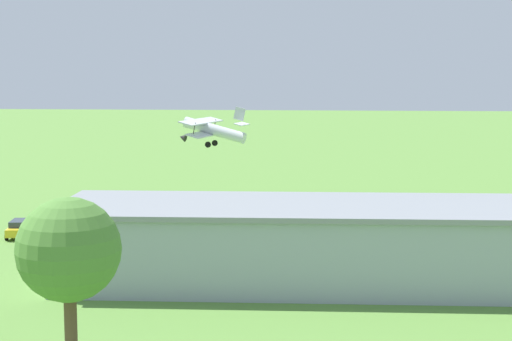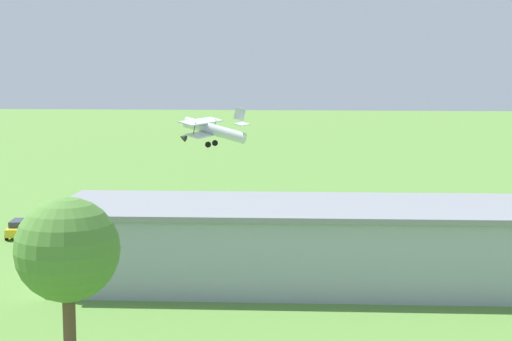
{
  "view_description": "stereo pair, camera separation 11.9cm",
  "coord_description": "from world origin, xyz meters",
  "px_view_note": "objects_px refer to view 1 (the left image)",
  "views": [
    {
      "loc": [
        -3.47,
        86.13,
        14.77
      ],
      "look_at": [
        2.97,
        9.67,
        5.1
      ],
      "focal_mm": 57.33,
      "sensor_mm": 36.0,
      "label": 1
    },
    {
      "loc": [
        -3.59,
        86.12,
        14.77
      ],
      "look_at": [
        2.97,
        9.67,
        5.1
      ],
      "focal_mm": 57.33,
      "sensor_mm": 36.0,
      "label": 2
    }
  ],
  "objects_px": {
    "person_by_parked_cars": "(183,220)",
    "car_green": "(97,229)",
    "person_crossing_taxiway": "(100,240)",
    "person_at_fence_line": "(188,223)",
    "tree_near_perimeter_road": "(69,251)",
    "car_yellow": "(21,228)",
    "biplane": "(212,130)",
    "hangar": "(343,244)"
  },
  "relations": [
    {
      "from": "car_yellow",
      "to": "car_green",
      "type": "bearing_deg",
      "value": 178.52
    },
    {
      "from": "car_yellow",
      "to": "tree_near_perimeter_road",
      "type": "distance_m",
      "value": 37.56
    },
    {
      "from": "person_at_fence_line",
      "to": "biplane",
      "type": "bearing_deg",
      "value": -91.28
    },
    {
      "from": "car_yellow",
      "to": "person_at_fence_line",
      "type": "relative_size",
      "value": 2.54
    },
    {
      "from": "hangar",
      "to": "person_crossing_taxiway",
      "type": "bearing_deg",
      "value": -24.93
    },
    {
      "from": "person_by_parked_cars",
      "to": "person_crossing_taxiway",
      "type": "xyz_separation_m",
      "value": [
        5.38,
        8.5,
        -0.09
      ]
    },
    {
      "from": "hangar",
      "to": "person_at_fence_line",
      "type": "relative_size",
      "value": 23.0
    },
    {
      "from": "hangar",
      "to": "person_by_parked_cars",
      "type": "bearing_deg",
      "value": -51.05
    },
    {
      "from": "car_yellow",
      "to": "person_crossing_taxiway",
      "type": "bearing_deg",
      "value": 153.61
    },
    {
      "from": "hangar",
      "to": "car_green",
      "type": "bearing_deg",
      "value": -31.89
    },
    {
      "from": "hangar",
      "to": "car_yellow",
      "type": "height_order",
      "value": "hangar"
    },
    {
      "from": "hangar",
      "to": "tree_near_perimeter_road",
      "type": "xyz_separation_m",
      "value": [
        12.64,
        20.58,
        3.91
      ]
    },
    {
      "from": "hangar",
      "to": "tree_near_perimeter_road",
      "type": "height_order",
      "value": "tree_near_perimeter_road"
    },
    {
      "from": "biplane",
      "to": "tree_near_perimeter_road",
      "type": "distance_m",
      "value": 51.01
    },
    {
      "from": "car_yellow",
      "to": "person_crossing_taxiway",
      "type": "distance_m",
      "value": 9.23
    },
    {
      "from": "car_yellow",
      "to": "person_at_fence_line",
      "type": "height_order",
      "value": "person_at_fence_line"
    },
    {
      "from": "person_crossing_taxiway",
      "to": "biplane",
      "type": "bearing_deg",
      "value": -106.6
    },
    {
      "from": "car_yellow",
      "to": "person_at_fence_line",
      "type": "distance_m",
      "value": 14.66
    },
    {
      "from": "person_at_fence_line",
      "to": "person_by_parked_cars",
      "type": "distance_m",
      "value": 1.36
    },
    {
      "from": "biplane",
      "to": "car_green",
      "type": "relative_size",
      "value": 2.13
    },
    {
      "from": "hangar",
      "to": "person_crossing_taxiway",
      "type": "relative_size",
      "value": 25.75
    },
    {
      "from": "tree_near_perimeter_road",
      "to": "car_yellow",
      "type": "bearing_deg",
      "value": -65.71
    },
    {
      "from": "biplane",
      "to": "person_at_fence_line",
      "type": "relative_size",
      "value": 5.21
    },
    {
      "from": "person_at_fence_line",
      "to": "person_crossing_taxiway",
      "type": "relative_size",
      "value": 1.12
    },
    {
      "from": "person_by_parked_cars",
      "to": "tree_near_perimeter_road",
      "type": "height_order",
      "value": "tree_near_perimeter_road"
    },
    {
      "from": "person_crossing_taxiway",
      "to": "person_by_parked_cars",
      "type": "bearing_deg",
      "value": -122.31
    },
    {
      "from": "person_at_fence_line",
      "to": "car_yellow",
      "type": "bearing_deg",
      "value": 12.62
    },
    {
      "from": "person_at_fence_line",
      "to": "hangar",
      "type": "bearing_deg",
      "value": 129.6
    },
    {
      "from": "tree_near_perimeter_road",
      "to": "person_by_parked_cars",
      "type": "bearing_deg",
      "value": -87.58
    },
    {
      "from": "hangar",
      "to": "person_at_fence_line",
      "type": "height_order",
      "value": "hangar"
    },
    {
      "from": "biplane",
      "to": "person_at_fence_line",
      "type": "xyz_separation_m",
      "value": [
        0.31,
        13.98,
        -7.4
      ]
    },
    {
      "from": "car_green",
      "to": "person_at_fence_line",
      "type": "bearing_deg",
      "value": -155.39
    },
    {
      "from": "car_yellow",
      "to": "person_at_fence_line",
      "type": "bearing_deg",
      "value": -167.38
    },
    {
      "from": "person_by_parked_cars",
      "to": "biplane",
      "type": "bearing_deg",
      "value": -94.33
    },
    {
      "from": "person_by_parked_cars",
      "to": "car_green",
      "type": "bearing_deg",
      "value": 34.25
    },
    {
      "from": "biplane",
      "to": "person_crossing_taxiway",
      "type": "distance_m",
      "value": 23.44
    },
    {
      "from": "person_by_parked_cars",
      "to": "person_crossing_taxiway",
      "type": "relative_size",
      "value": 1.11
    },
    {
      "from": "person_at_fence_line",
      "to": "person_crossing_taxiway",
      "type": "xyz_separation_m",
      "value": [
        6.03,
        7.31,
        -0.1
      ]
    },
    {
      "from": "hangar",
      "to": "person_by_parked_cars",
      "type": "relative_size",
      "value": 23.17
    },
    {
      "from": "car_green",
      "to": "person_crossing_taxiway",
      "type": "relative_size",
      "value": 2.73
    },
    {
      "from": "hangar",
      "to": "person_at_fence_line",
      "type": "bearing_deg",
      "value": -50.4
    },
    {
      "from": "car_yellow",
      "to": "tree_near_perimeter_road",
      "type": "bearing_deg",
      "value": 114.29
    }
  ]
}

